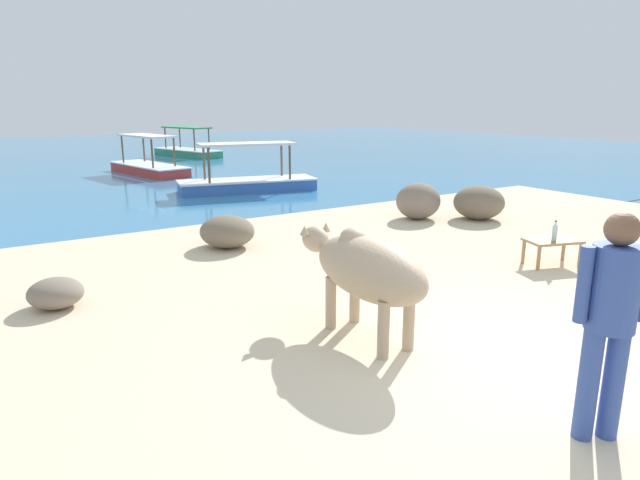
# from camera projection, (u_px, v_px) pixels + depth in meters

# --- Properties ---
(sand_beach) EXTENTS (18.00, 14.00, 0.04)m
(sand_beach) POSITION_uv_depth(u_px,v_px,m) (517.00, 356.00, 5.12)
(sand_beach) COLOR beige
(sand_beach) RESTS_ON ground
(water_surface) EXTENTS (60.00, 36.00, 0.03)m
(water_surface) POSITION_uv_depth(u_px,v_px,m) (86.00, 159.00, 23.10)
(water_surface) COLOR teal
(water_surface) RESTS_ON ground
(cow) EXTENTS (0.61, 1.92, 1.09)m
(cow) POSITION_uv_depth(u_px,v_px,m) (365.00, 269.00, 5.33)
(cow) COLOR tan
(cow) RESTS_ON sand_beach
(low_bench_table) EXTENTS (0.86, 0.66, 0.38)m
(low_bench_table) POSITION_uv_depth(u_px,v_px,m) (553.00, 244.00, 7.85)
(low_bench_table) COLOR #A37A4C
(low_bench_table) RESTS_ON sand_beach
(bottle) EXTENTS (0.07, 0.07, 0.30)m
(bottle) POSITION_uv_depth(u_px,v_px,m) (555.00, 232.00, 7.74)
(bottle) COLOR #A3C6D1
(bottle) RESTS_ON low_bench_table
(person_standing) EXTENTS (0.46, 0.32, 1.62)m
(person_standing) POSITION_uv_depth(u_px,v_px,m) (611.00, 311.00, 3.62)
(person_standing) COLOR #334C99
(person_standing) RESTS_ON sand_beach
(shore_rock_large) EXTENTS (0.98, 1.03, 0.52)m
(shore_rock_large) POSITION_uv_depth(u_px,v_px,m) (227.00, 231.00, 8.86)
(shore_rock_large) COLOR #756651
(shore_rock_large) RESTS_ON sand_beach
(shore_rock_medium) EXTENTS (1.23, 1.23, 0.68)m
(shore_rock_medium) POSITION_uv_depth(u_px,v_px,m) (479.00, 202.00, 10.99)
(shore_rock_medium) COLOR #756651
(shore_rock_medium) RESTS_ON sand_beach
(shore_rock_small) EXTENTS (0.78, 0.79, 0.34)m
(shore_rock_small) POSITION_uv_depth(u_px,v_px,m) (56.00, 293.00, 6.25)
(shore_rock_small) COLOR gray
(shore_rock_small) RESTS_ON sand_beach
(shore_rock_flat) EXTENTS (1.17, 1.13, 0.73)m
(shore_rock_flat) POSITION_uv_depth(u_px,v_px,m) (418.00, 201.00, 11.01)
(shore_rock_flat) COLOR gray
(shore_rock_flat) RESTS_ON sand_beach
(boat_blue) EXTENTS (3.83, 1.89, 1.29)m
(boat_blue) POSITION_uv_depth(u_px,v_px,m) (248.00, 181.00, 14.67)
(boat_blue) COLOR #3866B7
(boat_blue) RESTS_ON water_surface
(boat_green) EXTENTS (2.14, 3.85, 1.29)m
(boat_green) POSITION_uv_depth(u_px,v_px,m) (187.00, 150.00, 24.20)
(boat_green) COLOR #338E66
(boat_green) RESTS_ON water_surface
(boat_red) EXTENTS (1.83, 3.82, 1.29)m
(boat_red) POSITION_uv_depth(u_px,v_px,m) (149.00, 166.00, 18.21)
(boat_red) COLOR #C63833
(boat_red) RESTS_ON water_surface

